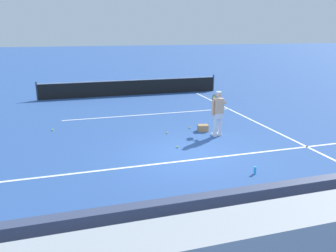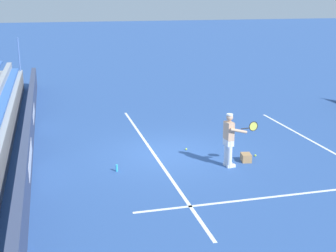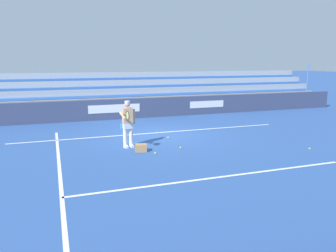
% 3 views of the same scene
% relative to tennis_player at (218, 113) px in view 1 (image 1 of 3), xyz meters
% --- Properties ---
extents(ground_plane, '(160.00, 160.00, 0.00)m').
position_rel_tennis_player_xyz_m(ground_plane, '(-1.64, -1.53, -0.89)').
color(ground_plane, '#2D5193').
extents(court_baseline_white, '(12.00, 0.10, 0.01)m').
position_rel_tennis_player_xyz_m(court_baseline_white, '(-1.64, -2.03, -0.89)').
color(court_baseline_white, white).
rests_on(court_baseline_white, ground).
extents(court_sideline_white, '(0.10, 12.00, 0.01)m').
position_rel_tennis_player_xyz_m(court_sideline_white, '(2.47, 2.47, -0.89)').
color(court_sideline_white, white).
rests_on(court_sideline_white, ground).
extents(court_service_line_white, '(8.22, 0.10, 0.01)m').
position_rel_tennis_player_xyz_m(court_service_line_white, '(-1.64, 3.97, -0.89)').
color(court_service_line_white, white).
rests_on(court_service_line_white, ground).
extents(back_wall_sponsor_board, '(27.39, 0.25, 1.10)m').
position_rel_tennis_player_xyz_m(back_wall_sponsor_board, '(-1.64, -6.13, -0.34)').
color(back_wall_sponsor_board, '#384260').
rests_on(back_wall_sponsor_board, ground).
extents(tennis_player, '(0.59, 1.03, 1.71)m').
position_rel_tennis_player_xyz_m(tennis_player, '(0.00, 0.00, 0.00)').
color(tennis_player, silver).
rests_on(tennis_player, ground).
extents(ball_box_cardboard, '(0.45, 0.37, 0.26)m').
position_rel_tennis_player_xyz_m(ball_box_cardboard, '(-0.29, 0.72, -0.76)').
color(ball_box_cardboard, '#A87F51').
rests_on(ball_box_cardboard, ground).
extents(tennis_ball_stray_back, '(0.07, 0.07, 0.07)m').
position_rel_tennis_player_xyz_m(tennis_ball_stray_back, '(-6.08, 2.50, -0.86)').
color(tennis_ball_stray_back, '#CCE533').
rests_on(tennis_ball_stray_back, ground).
extents(tennis_ball_by_box, '(0.07, 0.07, 0.07)m').
position_rel_tennis_player_xyz_m(tennis_ball_by_box, '(-1.87, -0.84, -0.86)').
color(tennis_ball_by_box, '#CCE533').
rests_on(tennis_ball_by_box, ground).
extents(tennis_ball_near_player, '(0.07, 0.07, 0.07)m').
position_rel_tennis_player_xyz_m(tennis_ball_near_player, '(-1.75, 0.83, -0.86)').
color(tennis_ball_near_player, '#CCE533').
rests_on(tennis_ball_near_player, ground).
extents(tennis_ball_toward_net, '(0.07, 0.07, 0.07)m').
position_rel_tennis_player_xyz_m(tennis_ball_toward_net, '(-0.66, 1.22, -0.86)').
color(tennis_ball_toward_net, '#CCE533').
rests_on(tennis_ball_toward_net, ground).
extents(water_bottle, '(0.07, 0.07, 0.22)m').
position_rel_tennis_player_xyz_m(water_bottle, '(-0.44, -3.49, -0.78)').
color(water_bottle, '#33B2E5').
rests_on(water_bottle, ground).
extents(tennis_net, '(11.09, 0.09, 1.07)m').
position_rel_tennis_player_xyz_m(tennis_net, '(-1.64, 9.04, -0.40)').
color(tennis_net, '#33383D').
rests_on(tennis_net, ground).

